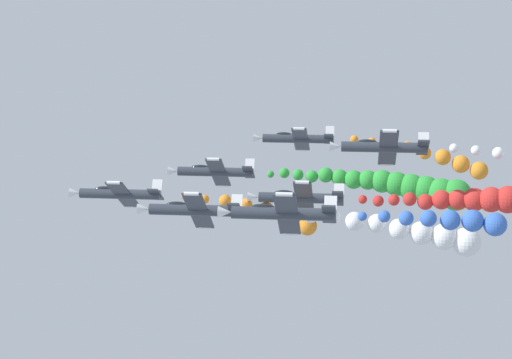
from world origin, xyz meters
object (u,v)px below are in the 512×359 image
at_px(airplane_left_outer, 299,198).
at_px(airplane_trailing, 296,138).
at_px(airplane_lead, 118,194).
at_px(airplane_left_inner, 193,210).
at_px(airplane_right_outer, 281,213).
at_px(airplane_high_slot, 383,147).
at_px(airplane_right_inner, 214,172).

xyz_separation_m(airplane_left_outer, airplane_trailing, (20.91, 1.73, 3.11)).
distance_m(airplane_lead, airplane_left_inner, 14.94).
height_order(airplane_right_outer, airplane_high_slot, airplane_high_slot).
height_order(airplane_left_outer, airplane_high_slot, airplane_high_slot).
relative_size(airplane_lead, airplane_trailing, 1.00).
bearing_deg(airplane_right_outer, airplane_trailing, 2.03).
xyz_separation_m(airplane_lead, airplane_right_inner, (9.82, -9.14, 0.79)).
xyz_separation_m(airplane_lead, airplane_high_slot, (-0.84, -28.79, 5.91)).
relative_size(airplane_lead, airplane_right_inner, 1.00).
height_order(airplane_lead, airplane_trailing, airplane_trailing).
height_order(airplane_lead, airplane_right_inner, airplane_right_inner).
distance_m(airplane_lead, airplane_left_outer, 20.04).
bearing_deg(airplane_right_outer, airplane_high_slot, -25.27).
distance_m(airplane_right_inner, airplane_high_slot, 22.93).
xyz_separation_m(airplane_right_inner, airplane_left_outer, (-10.58, -10.88, -0.57)).
bearing_deg(airplane_left_inner, airplane_right_inner, 3.15).
distance_m(airplane_right_inner, airplane_trailing, 14.03).
xyz_separation_m(airplane_left_inner, airplane_left_outer, (10.04, -9.75, -0.76)).
bearing_deg(airplane_left_outer, airplane_trailing, 4.74).
bearing_deg(airplane_left_outer, airplane_left_inner, 135.84).
distance_m(airplane_right_outer, airplane_trailing, 40.23).
relative_size(airplane_left_inner, airplane_high_slot, 1.00).
distance_m(airplane_left_inner, airplane_right_outer, 13.39).
bearing_deg(airplane_lead, airplane_trailing, -42.24).
distance_m(airplane_left_inner, airplane_high_slot, 21.60).
relative_size(airplane_right_inner, airplane_trailing, 1.00).
bearing_deg(airplane_left_inner, airplane_right_outer, -134.44).
bearing_deg(airplane_high_slot, airplane_left_inner, 118.29).
xyz_separation_m(airplane_right_inner, airplane_high_slot, (-10.66, -19.65, 5.12)).
xyz_separation_m(airplane_lead, airplane_left_outer, (-0.77, -20.03, 0.21)).
bearing_deg(airplane_left_outer, airplane_high_slot, -90.46).
distance_m(airplane_lead, airplane_right_inner, 13.44).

